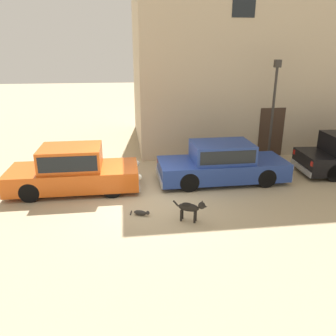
# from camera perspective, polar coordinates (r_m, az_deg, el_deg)

# --- Properties ---
(ground_plane) EXTENTS (80.00, 80.00, 0.00)m
(ground_plane) POSITION_cam_1_polar(r_m,az_deg,el_deg) (10.59, -3.38, -5.11)
(ground_plane) COLOR tan
(parked_sedan_nearest) EXTENTS (4.29, 1.73, 1.49)m
(parked_sedan_nearest) POSITION_cam_1_polar(r_m,az_deg,el_deg) (11.34, -15.81, -0.19)
(parked_sedan_nearest) COLOR #D15619
(parked_sedan_nearest) RESTS_ON ground_plane
(parked_sedan_second) EXTENTS (4.57, 1.74, 1.40)m
(parked_sedan_second) POSITION_cam_1_polar(r_m,az_deg,el_deg) (11.83, 9.15, 0.94)
(parked_sedan_second) COLOR navy
(parked_sedan_second) RESTS_ON ground_plane
(apartment_block) EXTENTS (15.91, 6.79, 9.03)m
(apartment_block) POSITION_cam_1_polar(r_m,az_deg,el_deg) (18.87, 20.79, 18.61)
(apartment_block) COLOR tan
(apartment_block) RESTS_ON ground_plane
(stray_dog_spotted) EXTENTS (0.90, 0.47, 0.63)m
(stray_dog_spotted) POSITION_cam_1_polar(r_m,az_deg,el_deg) (9.06, 3.91, -6.69)
(stray_dog_spotted) COLOR black
(stray_dog_spotted) RESTS_ON ground_plane
(stray_cat) EXTENTS (0.55, 0.38, 0.16)m
(stray_cat) POSITION_cam_1_polar(r_m,az_deg,el_deg) (9.52, -4.57, -7.58)
(stray_cat) COLOR #2D2B28
(stray_cat) RESTS_ON ground_plane
(street_lamp) EXTENTS (0.22, 0.22, 4.05)m
(street_lamp) POSITION_cam_1_polar(r_m,az_deg,el_deg) (13.86, 17.55, 11.00)
(street_lamp) COLOR #2D2B28
(street_lamp) RESTS_ON ground_plane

